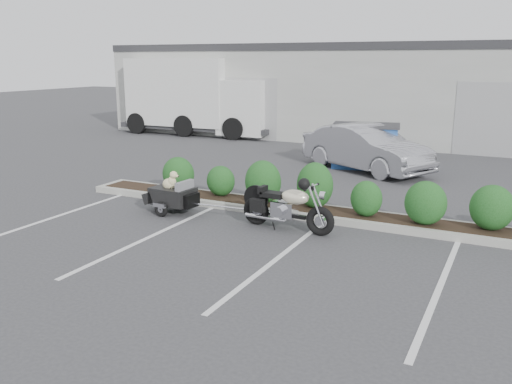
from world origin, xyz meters
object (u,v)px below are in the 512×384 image
at_px(dumpster, 365,145).
at_px(delivery_truck, 201,98).
at_px(motorcycle, 287,207).
at_px(sedan, 366,148).
at_px(pet_trailer, 172,195).

bearing_deg(dumpster, delivery_truck, 141.49).
distance_m(motorcycle, sedan, 6.60).
height_order(dumpster, delivery_truck, delivery_truck).
bearing_deg(dumpster, pet_trailer, -120.51).
relative_size(sedan, delivery_truck, 0.57).
height_order(motorcycle, pet_trailer, motorcycle).
relative_size(sedan, dumpster, 1.85).
relative_size(pet_trailer, dumpster, 0.71).
height_order(motorcycle, delivery_truck, delivery_truck).
distance_m(sedan, delivery_truck, 10.45).
relative_size(motorcycle, sedan, 0.48).
xyz_separation_m(sedan, dumpster, (-0.19, 0.61, -0.02)).
bearing_deg(delivery_truck, pet_trailer, -62.68).
distance_m(motorcycle, pet_trailer, 2.78).
xyz_separation_m(sedan, delivery_truck, (-9.11, 5.04, 0.92)).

